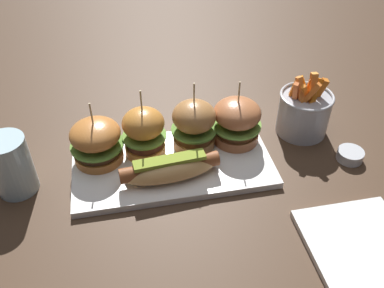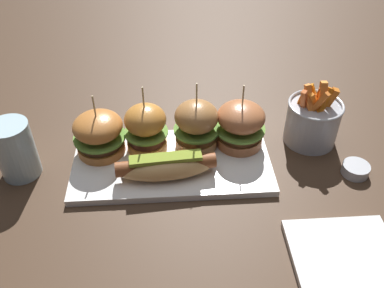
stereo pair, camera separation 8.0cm
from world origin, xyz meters
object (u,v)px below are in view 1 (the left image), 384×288
(slider_center_left, at_px, (144,132))
(side_plate, at_px, (360,245))
(platter_main, at_px, (173,165))
(water_glass, at_px, (11,165))
(slider_far_left, at_px, (96,141))
(sauce_ramekin, at_px, (350,155))
(slider_center_right, at_px, (194,125))
(slider_far_right, at_px, (237,121))
(fries_bucket, at_px, (304,111))
(hot_dog, at_px, (170,168))

(slider_center_left, distance_m, side_plate, 0.43)
(platter_main, bearing_deg, water_glass, 179.87)
(slider_far_left, height_order, sauce_ramekin, slider_far_left)
(slider_center_right, height_order, sauce_ramekin, slider_center_right)
(platter_main, bearing_deg, slider_center_right, 40.38)
(slider_center_left, bearing_deg, sauce_ramekin, -12.09)
(slider_far_right, distance_m, side_plate, 0.32)
(fries_bucket, relative_size, sauce_ramekin, 2.79)
(sauce_ramekin, bearing_deg, platter_main, 172.76)
(slider_center_right, distance_m, water_glass, 0.35)
(slider_far_left, relative_size, slider_center_left, 0.91)
(slider_far_left, distance_m, side_plate, 0.50)
(fries_bucket, height_order, sauce_ramekin, fries_bucket)
(hot_dog, distance_m, slider_center_right, 0.11)
(hot_dog, xyz_separation_m, slider_far_left, (-0.13, 0.08, 0.02))
(water_glass, bearing_deg, sauce_ramekin, -4.05)
(slider_center_right, bearing_deg, sauce_ramekin, -16.32)
(slider_far_right, height_order, side_plate, slider_far_right)
(slider_far_right, bearing_deg, fries_bucket, 6.58)
(slider_center_left, bearing_deg, fries_bucket, 3.66)
(platter_main, xyz_separation_m, slider_center_left, (-0.05, 0.04, 0.06))
(slider_far_left, height_order, fries_bucket, same)
(fries_bucket, bearing_deg, side_plate, -94.72)
(slider_center_left, xyz_separation_m, slider_center_right, (0.10, 0.00, 0.00))
(platter_main, height_order, sauce_ramekin, sauce_ramekin)
(hot_dog, xyz_separation_m, side_plate, (0.28, -0.20, -0.03))
(hot_dog, height_order, slider_center_left, slider_center_left)
(platter_main, height_order, slider_center_right, slider_center_right)
(platter_main, distance_m, slider_center_left, 0.09)
(platter_main, height_order, side_plate, platter_main)
(slider_center_right, relative_size, slider_far_right, 1.06)
(platter_main, distance_m, slider_center_right, 0.09)
(side_plate, bearing_deg, fries_bucket, 85.28)
(side_plate, bearing_deg, slider_center_left, 137.63)
(platter_main, bearing_deg, slider_far_left, 164.59)
(fries_bucket, xyz_separation_m, water_glass, (-0.59, -0.06, 0.01))
(slider_center_right, bearing_deg, slider_center_left, -178.55)
(slider_center_right, bearing_deg, fries_bucket, 4.56)
(hot_dog, xyz_separation_m, sauce_ramekin, (0.37, -0.00, -0.03))
(fries_bucket, distance_m, water_glass, 0.59)
(platter_main, bearing_deg, fries_bucket, 12.12)
(fries_bucket, bearing_deg, slider_far_right, -173.42)
(hot_dog, distance_m, slider_far_right, 0.18)
(platter_main, xyz_separation_m, hot_dog, (-0.01, -0.04, 0.03))
(slider_far_left, relative_size, slider_far_right, 0.95)
(sauce_ramekin, bearing_deg, slider_far_right, 157.18)
(slider_center_right, bearing_deg, side_plate, -53.33)
(slider_far_right, bearing_deg, sauce_ramekin, -22.82)
(slider_center_right, height_order, slider_far_right, slider_center_right)
(slider_center_left, relative_size, sauce_ramekin, 2.78)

